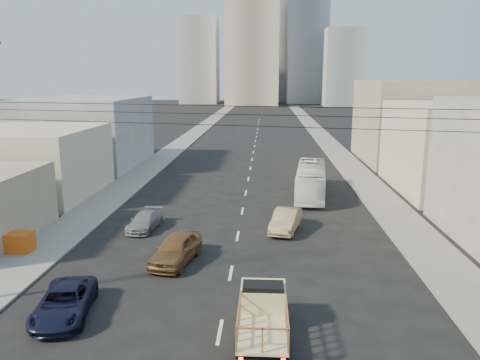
# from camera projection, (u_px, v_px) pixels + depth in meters

# --- Properties ---
(ground) EXTENTS (420.00, 420.00, 0.00)m
(ground) POSITION_uv_depth(u_px,v_px,m) (214.00, 360.00, 17.37)
(ground) COLOR black
(ground) RESTS_ON ground
(sidewalk_left) EXTENTS (3.50, 180.00, 0.12)m
(sidewalk_left) POSITION_uv_depth(u_px,v_px,m) (193.00, 135.00, 86.29)
(sidewalk_left) COLOR slate
(sidewalk_left) RESTS_ON ground
(sidewalk_right) EXTENTS (3.50, 180.00, 0.12)m
(sidewalk_right) POSITION_uv_depth(u_px,v_px,m) (321.00, 135.00, 84.98)
(sidewalk_right) COLOR slate
(sidewalk_right) RESTS_ON ground
(lane_dashes) EXTENTS (0.15, 104.00, 0.01)m
(lane_dashes) POSITION_uv_depth(u_px,v_px,m) (254.00, 149.00, 69.07)
(lane_dashes) COLOR silver
(lane_dashes) RESTS_ON ground
(flatbed_pickup) EXTENTS (1.95, 4.41, 1.90)m
(flatbed_pickup) POSITION_uv_depth(u_px,v_px,m) (263.00, 312.00, 18.75)
(flatbed_pickup) COLOR beige
(flatbed_pickup) RESTS_ON ground
(navy_pickup) EXTENTS (2.89, 4.98, 1.30)m
(navy_pickup) POSITION_uv_depth(u_px,v_px,m) (64.00, 302.00, 20.49)
(navy_pickup) COLOR black
(navy_pickup) RESTS_ON ground
(city_bus) EXTENTS (3.47, 10.42, 2.85)m
(city_bus) POSITION_uv_depth(u_px,v_px,m) (311.00, 180.00, 41.40)
(city_bus) COLOR white
(city_bus) RESTS_ON ground
(sedan_brown) EXTENTS (2.74, 4.95, 1.59)m
(sedan_brown) POSITION_uv_depth(u_px,v_px,m) (176.00, 249.00, 26.48)
(sedan_brown) COLOR brown
(sedan_brown) RESTS_ON ground
(sedan_tan) EXTENTS (2.50, 4.66, 1.46)m
(sedan_tan) POSITION_uv_depth(u_px,v_px,m) (286.00, 220.00, 32.03)
(sedan_tan) COLOR #9B875A
(sedan_tan) RESTS_ON ground
(sedan_grey) EXTENTS (2.06, 4.17, 1.16)m
(sedan_grey) POSITION_uv_depth(u_px,v_px,m) (145.00, 221.00, 32.36)
(sedan_grey) COLOR gray
(sedan_grey) RESTS_ON ground
(overhead_wires) EXTENTS (23.01, 5.02, 0.72)m
(overhead_wires) POSITION_uv_depth(u_px,v_px,m) (216.00, 115.00, 16.92)
(overhead_wires) COLOR black
(overhead_wires) RESTS_ON ground
(crate_stack) EXTENTS (1.80, 1.20, 1.14)m
(crate_stack) POSITION_uv_depth(u_px,v_px,m) (17.00, 242.00, 27.92)
(crate_stack) COLOR #C85512
(crate_stack) RESTS_ON sidewalk_left
(bldg_right_mid) EXTENTS (11.00, 14.00, 8.00)m
(bldg_right_mid) POSITION_uv_depth(u_px,v_px,m) (460.00, 148.00, 42.74)
(bldg_right_mid) COLOR beige
(bldg_right_mid) RESTS_ON ground
(bldg_right_far) EXTENTS (12.00, 16.00, 10.00)m
(bldg_right_far) POSITION_uv_depth(u_px,v_px,m) (413.00, 121.00, 58.11)
(bldg_right_far) COLOR gray
(bldg_right_far) RESTS_ON ground
(bldg_left_mid) EXTENTS (11.00, 12.00, 6.00)m
(bldg_left_mid) POSITION_uv_depth(u_px,v_px,m) (30.00, 162.00, 41.20)
(bldg_left_mid) COLOR beige
(bldg_left_mid) RESTS_ON ground
(bldg_left_far) EXTENTS (12.00, 16.00, 8.00)m
(bldg_left_far) POSITION_uv_depth(u_px,v_px,m) (87.00, 132.00, 55.64)
(bldg_left_far) COLOR gray
(bldg_left_far) RESTS_ON ground
(high_rise_tower) EXTENTS (20.00, 20.00, 60.00)m
(high_rise_tower) POSITION_uv_depth(u_px,v_px,m) (252.00, 25.00, 177.00)
(high_rise_tower) COLOR gray
(high_rise_tower) RESTS_ON ground
(midrise_ne) EXTENTS (16.00, 16.00, 40.00)m
(midrise_ne) POSITION_uv_depth(u_px,v_px,m) (307.00, 54.00, 192.54)
(midrise_ne) COLOR gray
(midrise_ne) RESTS_ON ground
(midrise_nw) EXTENTS (15.00, 15.00, 34.00)m
(midrise_nw) POSITION_uv_depth(u_px,v_px,m) (199.00, 61.00, 190.76)
(midrise_nw) COLOR gray
(midrise_nw) RESTS_ON ground
(midrise_back) EXTENTS (18.00, 18.00, 44.00)m
(midrise_back) POSITION_uv_depth(u_px,v_px,m) (277.00, 51.00, 207.42)
(midrise_back) COLOR gray
(midrise_back) RESTS_ON ground
(midrise_east) EXTENTS (14.00, 14.00, 28.00)m
(midrise_east) POSITION_uv_depth(u_px,v_px,m) (343.00, 68.00, 173.65)
(midrise_east) COLOR gray
(midrise_east) RESTS_ON ground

